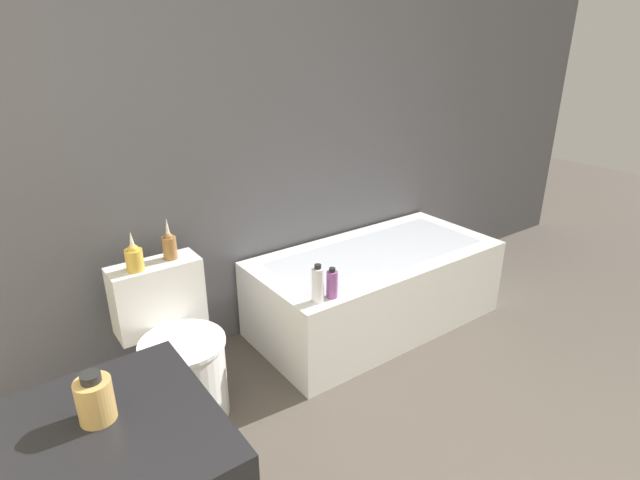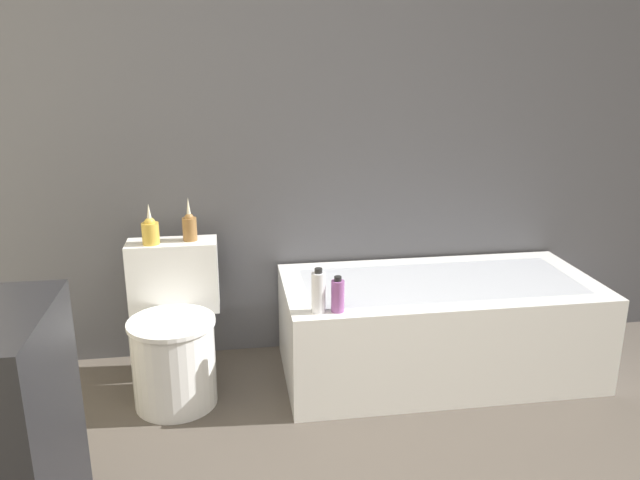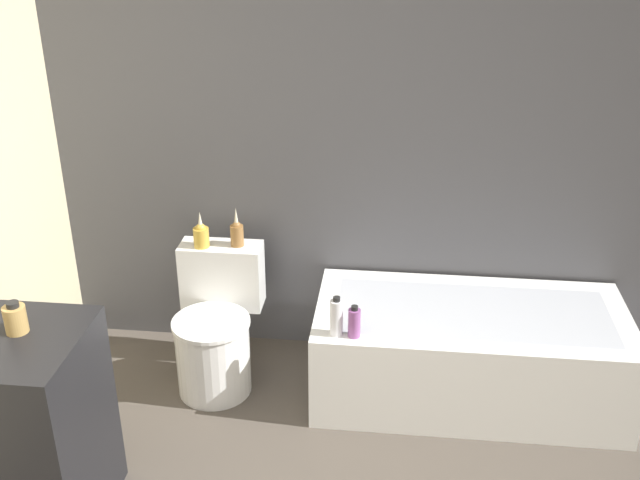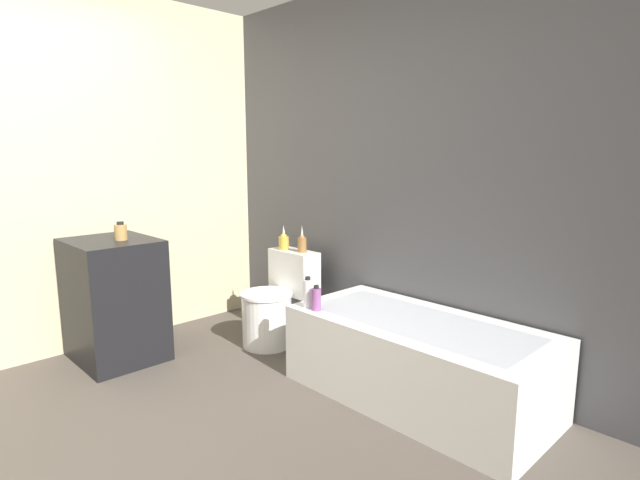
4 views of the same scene
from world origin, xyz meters
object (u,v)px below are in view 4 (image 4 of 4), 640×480
(toilet, at_px, (276,304))
(vase_silver, at_px, (302,243))
(soap_bottle_glass, at_px, (121,232))
(vase_gold, at_px, (284,241))
(bathtub, at_px, (417,360))
(shampoo_bottle_tall, at_px, (308,293))
(shampoo_bottle_short, at_px, (316,299))

(toilet, xyz_separation_m, vase_silver, (0.09, 0.20, 0.46))
(vase_silver, bearing_deg, toilet, -114.27)
(toilet, distance_m, vase_silver, 0.51)
(soap_bottle_glass, height_order, vase_gold, soap_bottle_glass)
(bathtub, height_order, vase_gold, vase_gold)
(toilet, distance_m, soap_bottle_glass, 1.22)
(toilet, bearing_deg, shampoo_bottle_tall, -21.58)
(bathtub, xyz_separation_m, vase_silver, (-1.19, 0.17, 0.52))
(toilet, distance_m, vase_gold, 0.49)
(bathtub, bearing_deg, vase_silver, 171.97)
(bathtub, relative_size, shampoo_bottle_tall, 7.67)
(soap_bottle_glass, distance_m, vase_silver, 1.29)
(bathtub, xyz_separation_m, shampoo_bottle_tall, (-0.64, -0.28, 0.33))
(shampoo_bottle_tall, xyz_separation_m, shampoo_bottle_short, (0.08, -0.01, -0.02))
(bathtub, bearing_deg, shampoo_bottle_tall, -156.34)
(soap_bottle_glass, relative_size, shampoo_bottle_tall, 0.64)
(bathtub, bearing_deg, vase_gold, 174.38)
(shampoo_bottle_short, bearing_deg, bathtub, 27.15)
(vase_gold, relative_size, vase_silver, 0.92)
(toilet, xyz_separation_m, vase_gold, (-0.09, 0.16, 0.46))
(shampoo_bottle_tall, bearing_deg, vase_silver, 140.75)
(toilet, relative_size, vase_silver, 3.34)
(bathtub, height_order, soap_bottle_glass, soap_bottle_glass)
(vase_silver, bearing_deg, vase_gold, -169.28)
(toilet, relative_size, shampoo_bottle_tall, 3.51)
(vase_gold, bearing_deg, shampoo_bottle_tall, -29.75)
(shampoo_bottle_tall, bearing_deg, soap_bottle_glass, -148.50)
(vase_silver, bearing_deg, soap_bottle_glass, -117.00)
(vase_gold, xyz_separation_m, shampoo_bottle_tall, (0.72, -0.41, -0.19))
(vase_silver, distance_m, shampoo_bottle_tall, 0.73)
(vase_silver, bearing_deg, bathtub, -8.03)
(toilet, xyz_separation_m, shampoo_bottle_short, (0.72, -0.26, 0.25))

